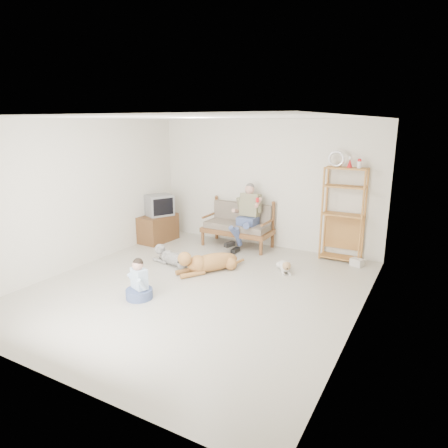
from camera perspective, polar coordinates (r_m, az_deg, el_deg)
The scene contains 17 objects.
floor at distance 6.63m, azimuth -3.82°, elevation -9.12°, with size 5.50×5.50×0.00m, color beige.
ceiling at distance 6.08m, azimuth -4.25°, elevation 14.92°, with size 5.50×5.50×0.00m, color silver.
wall_back at distance 8.62m, azimuth 5.96°, elevation 5.69°, with size 5.00×5.00×0.00m, color beige.
wall_front at distance 4.26m, azimuth -24.52°, elevation -4.58°, with size 5.00×5.00×0.00m, color beige.
wall_left at distance 7.84m, azimuth -19.63°, elevation 4.07°, with size 5.50×5.50×0.00m, color beige.
wall_right at distance 5.32m, azimuth 19.25°, elevation -0.44°, with size 5.50×5.50×0.00m, color beige.
loveseat at distance 8.68m, azimuth 2.13°, elevation -0.00°, with size 1.51×0.71×0.95m.
man at distance 8.35m, azimuth 2.93°, elevation 0.52°, with size 0.53×0.76×1.23m.
etagere at distance 8.00m, azimuth 16.65°, elevation 1.45°, with size 0.81×0.35×2.12m.
book_stack at distance 7.96m, azimuth 18.47°, elevation -5.22°, with size 0.23×0.16×0.14m, color silver.
tv_stand at distance 9.18m, azimuth -9.42°, elevation -0.60°, with size 0.55×0.93×0.60m.
crt_tv at distance 9.07m, azimuth -9.24°, elevation 2.67°, with size 0.65×0.70×0.46m.
wall_outlet at distance 9.36m, azimuth -1.30°, elevation -0.11°, with size 0.12×0.02×0.08m, color white.
golden_retriever at distance 7.25m, azimuth -2.44°, elevation -5.47°, with size 0.87×1.31×0.44m.
shaggy_dog at distance 7.68m, azimuth -7.39°, elevation -4.77°, with size 1.15×0.39×0.34m.
terrier at distance 7.35m, azimuth 8.69°, elevation -6.00°, with size 0.40×0.57×0.24m.
child at distance 6.31m, azimuth -12.04°, elevation -8.38°, with size 0.41×0.41×0.65m.
Camera 1 is at (3.30, -5.10, 2.63)m, focal length 32.00 mm.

